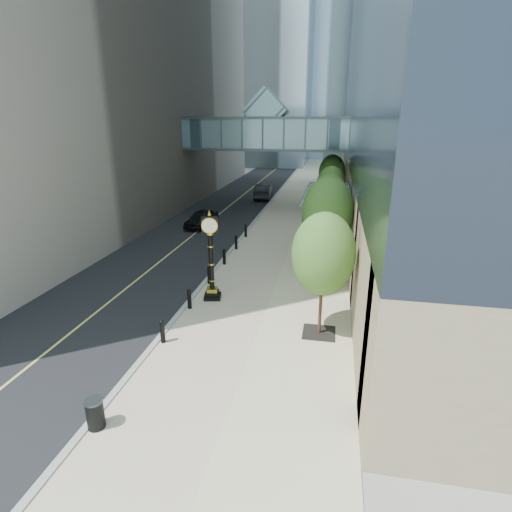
# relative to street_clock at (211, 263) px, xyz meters

# --- Properties ---
(ground) EXTENTS (320.00, 320.00, 0.00)m
(ground) POSITION_rel_street_clock_xyz_m (1.95, -5.54, -2.01)
(ground) COLOR gray
(ground) RESTS_ON ground
(road) EXTENTS (8.00, 180.00, 0.02)m
(road) POSITION_rel_street_clock_xyz_m (-5.05, 34.46, -2.00)
(road) COLOR black
(road) RESTS_ON ground
(sidewalk) EXTENTS (8.00, 180.00, 0.06)m
(sidewalk) POSITION_rel_street_clock_xyz_m (2.95, 34.46, -1.98)
(sidewalk) COLOR tan
(sidewalk) RESTS_ON ground
(curb) EXTENTS (0.25, 180.00, 0.07)m
(curb) POSITION_rel_street_clock_xyz_m (-1.05, 34.46, -1.97)
(curb) COLOR gray
(curb) RESTS_ON ground
(distant_tower_c) EXTENTS (22.00, 22.00, 65.00)m
(distant_tower_c) POSITION_rel_street_clock_xyz_m (-4.05, 114.46, 30.49)
(distant_tower_c) COLOR #AAC5D6
(distant_tower_c) RESTS_ON ground
(skywalk) EXTENTS (17.00, 4.20, 5.80)m
(skywalk) POSITION_rel_street_clock_xyz_m (-1.05, 22.46, 5.70)
(skywalk) COLOR slate
(skywalk) RESTS_ON ground
(entrance_canopy) EXTENTS (3.00, 8.00, 4.38)m
(entrance_canopy) POSITION_rel_street_clock_xyz_m (5.43, 8.46, 2.18)
(entrance_canopy) COLOR #383F44
(entrance_canopy) RESTS_ON ground
(bollard_row) EXTENTS (0.20, 16.20, 0.90)m
(bollard_row) POSITION_rel_street_clock_xyz_m (-0.75, 3.46, -1.50)
(bollard_row) COLOR black
(bollard_row) RESTS_ON sidewalk
(street_trees) EXTENTS (2.83, 28.62, 5.83)m
(street_trees) POSITION_rel_street_clock_xyz_m (5.55, 10.08, 1.70)
(street_trees) COLOR black
(street_trees) RESTS_ON sidewalk
(street_clock) EXTENTS (0.99, 0.99, 4.49)m
(street_clock) POSITION_rel_street_clock_xyz_m (0.00, 0.00, 0.00)
(street_clock) COLOR black
(street_clock) RESTS_ON sidewalk
(trash_bin) EXTENTS (0.62, 0.62, 0.90)m
(trash_bin) POSITION_rel_street_clock_xyz_m (-0.75, -9.44, -1.50)
(trash_bin) COLOR black
(trash_bin) RESTS_ON sidewalk
(pedestrian) EXTENTS (0.79, 0.68, 1.83)m
(pedestrian) POSITION_rel_street_clock_xyz_m (5.06, 2.99, -1.03)
(pedestrian) COLOR #ADA99E
(pedestrian) RESTS_ON sidewalk
(car_near) EXTENTS (2.26, 4.42, 1.44)m
(car_near) POSITION_rel_street_clock_xyz_m (-5.19, 13.95, -1.27)
(car_near) COLOR black
(car_near) RESTS_ON road
(car_far) EXTENTS (2.17, 5.25, 1.69)m
(car_far) POSITION_rel_street_clock_xyz_m (-2.25, 27.98, -1.14)
(car_far) COLOR black
(car_far) RESTS_ON road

